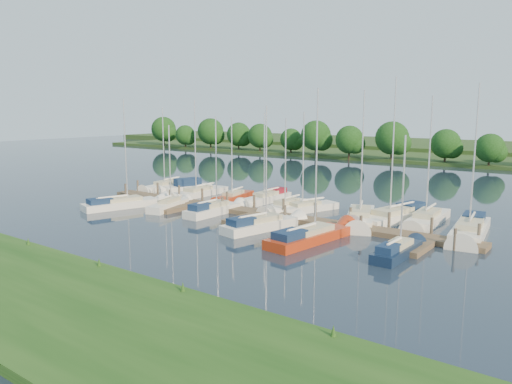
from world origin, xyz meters
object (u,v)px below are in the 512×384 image
Objects in this scene: dock at (256,215)px; sailboat_n_0 at (166,187)px; sailboat_n_5 at (287,208)px; motorboat at (186,188)px; sailboat_s_2 at (214,211)px.

sailboat_n_0 reaches higher than dock.
dock is 4.22m from sailboat_n_5.
dock is 6.08× the size of motorboat.
sailboat_s_2 is (-4.63, -5.63, 0.06)m from sailboat_n_5.
sailboat_s_2 is at bearing 52.04° from sailboat_n_5.
motorboat is 14.15m from sailboat_s_2.
dock is 4.24m from sailboat_s_2.
sailboat_s_2 reaches higher than sailboat_n_5.
sailboat_n_0 is at bearing -4.53° from sailboat_n_5.
sailboat_n_5 is (0.65, 4.17, 0.08)m from dock.
sailboat_n_0 is 16.57m from sailboat_s_2.
sailboat_n_0 is (-18.68, 6.21, 0.08)m from dock.
dock is at bearing 155.72° from sailboat_n_0.
motorboat is (3.07, 0.40, 0.12)m from sailboat_n_0.
motorboat is at bearing 145.59° from sailboat_s_2.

